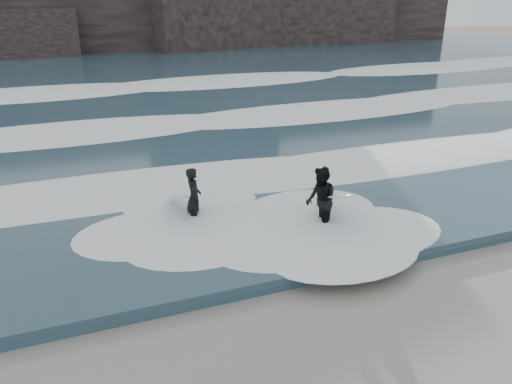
# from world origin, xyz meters

# --- Properties ---
(ground) EXTENTS (120.00, 120.00, 0.00)m
(ground) POSITION_xyz_m (0.00, 0.00, 0.00)
(ground) COLOR #8C684B
(ground) RESTS_ON ground
(sea) EXTENTS (90.00, 52.00, 0.30)m
(sea) POSITION_xyz_m (0.00, 29.00, 0.15)
(sea) COLOR #284050
(sea) RESTS_ON ground
(foam_near) EXTENTS (60.00, 3.20, 0.20)m
(foam_near) POSITION_xyz_m (0.00, 9.00, 0.40)
(foam_near) COLOR white
(foam_near) RESTS_ON sea
(foam_mid) EXTENTS (60.00, 4.00, 0.24)m
(foam_mid) POSITION_xyz_m (0.00, 16.00, 0.42)
(foam_mid) COLOR white
(foam_mid) RESTS_ON sea
(foam_far) EXTENTS (60.00, 4.80, 0.30)m
(foam_far) POSITION_xyz_m (0.00, 25.00, 0.45)
(foam_far) COLOR white
(foam_far) RESTS_ON sea
(surfer_left) EXTENTS (0.91, 1.92, 1.53)m
(surfer_left) POSITION_xyz_m (-2.06, 6.54, 0.77)
(surfer_left) COLOR black
(surfer_left) RESTS_ON ground
(surfer_right) EXTENTS (1.25, 2.10, 1.71)m
(surfer_right) POSITION_xyz_m (0.81, 5.01, 0.86)
(surfer_right) COLOR black
(surfer_right) RESTS_ON ground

